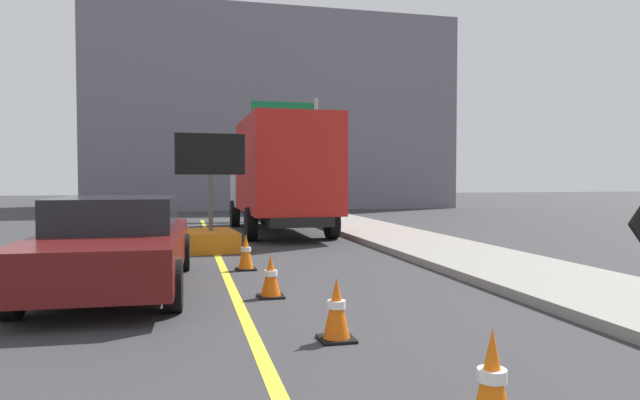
{
  "coord_description": "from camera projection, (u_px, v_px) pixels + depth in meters",
  "views": [
    {
      "loc": [
        -0.7,
        1.3,
        1.67
      ],
      "look_at": [
        0.61,
        6.66,
        1.45
      ],
      "focal_mm": 31.58,
      "sensor_mm": 36.0,
      "label": 1
    }
  ],
  "objects": [
    {
      "name": "far_building_block",
      "position": [
        269.0,
        117.0,
        33.14
      ],
      "size": [
        19.64,
        8.89,
        10.53
      ],
      "primitive_type": "cube",
      "color": "slate",
      "rests_on": "ground"
    },
    {
      "name": "traffic_cone_curbside",
      "position": [
        246.0,
        252.0,
        10.21
      ],
      "size": [
        0.36,
        0.36,
        0.66
      ],
      "color": "black",
      "rests_on": "ground"
    },
    {
      "name": "pickup_car",
      "position": [
        115.0,
        243.0,
        8.43
      ],
      "size": [
        2.22,
        4.93,
        1.38
      ],
      "color": "#591414",
      "rests_on": "ground"
    },
    {
      "name": "arrow_board_trailer",
      "position": [
        211.0,
        229.0,
        13.03
      ],
      "size": [
        1.6,
        1.89,
        2.7
      ],
      "color": "orange",
      "rests_on": "ground"
    },
    {
      "name": "highway_guide_sign",
      "position": [
        297.0,
        136.0,
        23.28
      ],
      "size": [
        2.79,
        0.18,
        5.0
      ],
      "color": "gray",
      "rests_on": "ground"
    },
    {
      "name": "traffic_cone_far_lane",
      "position": [
        271.0,
        277.0,
        7.86
      ],
      "size": [
        0.36,
        0.36,
        0.6
      ],
      "color": "black",
      "rests_on": "ground"
    },
    {
      "name": "box_truck",
      "position": [
        280.0,
        173.0,
        16.97
      ],
      "size": [
        2.52,
        7.19,
        3.35
      ],
      "color": "black",
      "rests_on": "ground"
    },
    {
      "name": "traffic_cone_near_sign",
      "position": [
        492.0,
        384.0,
        3.6
      ],
      "size": [
        0.36,
        0.36,
        0.72
      ],
      "color": "black",
      "rests_on": "ground"
    },
    {
      "name": "lane_center_stripe",
      "position": [
        269.0,
        373.0,
        4.8
      ],
      "size": [
        0.14,
        36.0,
        0.01
      ],
      "primitive_type": "cube",
      "color": "yellow",
      "rests_on": "ground"
    },
    {
      "name": "traffic_cone_mid_lane",
      "position": [
        336.0,
        309.0,
        5.77
      ],
      "size": [
        0.36,
        0.36,
        0.66
      ],
      "color": "black",
      "rests_on": "ground"
    }
  ]
}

